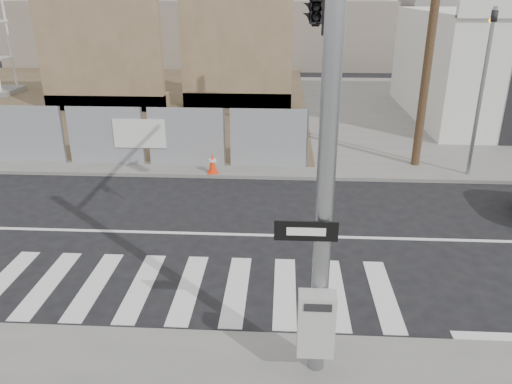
{
  "coord_description": "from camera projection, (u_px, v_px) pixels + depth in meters",
  "views": [
    {
      "loc": [
        1.91,
        -11.25,
        5.76
      ],
      "look_at": [
        1.29,
        -0.54,
        1.4
      ],
      "focal_mm": 35.0,
      "sensor_mm": 36.0,
      "label": 1
    }
  ],
  "objects": [
    {
      "name": "ground",
      "position": [
        207.0,
        234.0,
        12.68
      ],
      "size": [
        100.0,
        100.0,
        0.0
      ],
      "primitive_type": "plane",
      "color": "black",
      "rests_on": "ground"
    },
    {
      "name": "sidewalk_far",
      "position": [
        247.0,
        109.0,
        25.6
      ],
      "size": [
        50.0,
        20.0,
        0.12
      ],
      "primitive_type": "cube",
      "color": "slate",
      "rests_on": "ground"
    },
    {
      "name": "signal_pole",
      "position": [
        319.0,
        49.0,
        8.85
      ],
      "size": [
        0.96,
        5.87,
        7.0
      ],
      "color": "gray",
      "rests_on": "sidewalk_near"
    },
    {
      "name": "far_signal_pole",
      "position": [
        485.0,
        70.0,
        15.2
      ],
      "size": [
        0.16,
        0.2,
        5.6
      ],
      "color": "gray",
      "rests_on": "sidewalk_far"
    },
    {
      "name": "concrete_wall_left",
      "position": [
        100.0,
        43.0,
        23.88
      ],
      "size": [
        6.0,
        1.3,
        8.0
      ],
      "color": "brown",
      "rests_on": "sidewalk_far"
    },
    {
      "name": "concrete_wall_right",
      "position": [
        237.0,
        42.0,
        24.46
      ],
      "size": [
        5.5,
        1.3,
        8.0
      ],
      "color": "brown",
      "rests_on": "sidewalk_far"
    },
    {
      "name": "utility_pole_right",
      "position": [
        434.0,
        9.0,
        15.46
      ],
      "size": [
        1.6,
        0.28,
        10.0
      ],
      "color": "brown",
      "rests_on": "sidewalk_far"
    },
    {
      "name": "traffic_cone_c",
      "position": [
        115.0,
        152.0,
        17.61
      ],
      "size": [
        0.42,
        0.42,
        0.66
      ],
      "rotation": [
        0.0,
        0.0,
        0.26
      ],
      "color": "#FF350D",
      "rests_on": "sidewalk_far"
    },
    {
      "name": "traffic_cone_d",
      "position": [
        213.0,
        163.0,
        16.43
      ],
      "size": [
        0.42,
        0.42,
        0.67
      ],
      "rotation": [
        0.0,
        0.0,
        0.24
      ],
      "color": "#FF350D",
      "rests_on": "sidewalk_far"
    }
  ]
}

